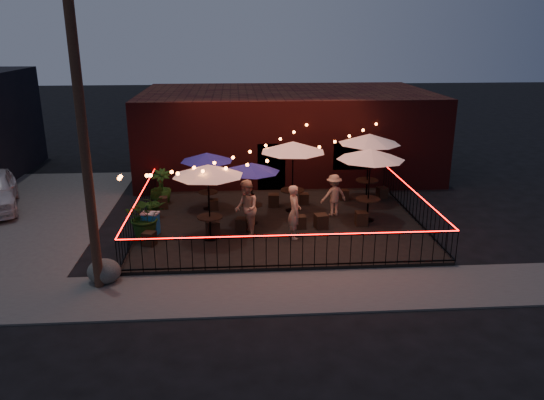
{
  "coord_description": "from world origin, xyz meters",
  "views": [
    {
      "loc": [
        -1.55,
        -16.21,
        6.85
      ],
      "look_at": [
        -0.3,
        1.43,
        1.15
      ],
      "focal_mm": 35.0,
      "sensor_mm": 36.0,
      "label": 1
    }
  ],
  "objects_px": {
    "cafe_table_0": "(208,171)",
    "cafe_table_4": "(371,155)",
    "cafe_table_1": "(207,158)",
    "boulder": "(104,271)",
    "cafe_table_5": "(369,140)",
    "cafe_table_2": "(252,168)",
    "cooler": "(150,223)",
    "utility_pole": "(84,147)",
    "cafe_table_3": "(293,148)"
  },
  "relations": [
    {
      "from": "cafe_table_1",
      "to": "cafe_table_5",
      "type": "xyz_separation_m",
      "value": [
        6.44,
        0.7,
        0.46
      ]
    },
    {
      "from": "cafe_table_3",
      "to": "cafe_table_5",
      "type": "bearing_deg",
      "value": 20.18
    },
    {
      "from": "utility_pole",
      "to": "cafe_table_4",
      "type": "bearing_deg",
      "value": 27.31
    },
    {
      "from": "utility_pole",
      "to": "cooler",
      "type": "xyz_separation_m",
      "value": [
        0.9,
        3.65,
        -3.46
      ]
    },
    {
      "from": "cafe_table_3",
      "to": "cafe_table_5",
      "type": "height_order",
      "value": "cafe_table_5"
    },
    {
      "from": "cafe_table_0",
      "to": "cafe_table_5",
      "type": "xyz_separation_m",
      "value": [
        6.24,
        3.87,
        0.17
      ]
    },
    {
      "from": "cafe_table_4",
      "to": "utility_pole",
      "type": "bearing_deg",
      "value": -152.69
    },
    {
      "from": "cafe_table_5",
      "to": "cafe_table_4",
      "type": "bearing_deg",
      "value": -102.87
    },
    {
      "from": "cafe_table_3",
      "to": "cafe_table_0",
      "type": "bearing_deg",
      "value": -138.54
    },
    {
      "from": "cafe_table_0",
      "to": "cafe_table_2",
      "type": "xyz_separation_m",
      "value": [
        1.45,
        1.46,
        -0.3
      ]
    },
    {
      "from": "cafe_table_4",
      "to": "cooler",
      "type": "bearing_deg",
      "value": -173.98
    },
    {
      "from": "cafe_table_1",
      "to": "cooler",
      "type": "bearing_deg",
      "value": -126.18
    },
    {
      "from": "cafe_table_2",
      "to": "cafe_table_1",
      "type": "bearing_deg",
      "value": 133.96
    },
    {
      "from": "cafe_table_0",
      "to": "cafe_table_4",
      "type": "distance_m",
      "value": 5.87
    },
    {
      "from": "cafe_table_4",
      "to": "cafe_table_5",
      "type": "xyz_separation_m",
      "value": [
        0.55,
        2.43,
        0.06
      ]
    },
    {
      "from": "utility_pole",
      "to": "cooler",
      "type": "distance_m",
      "value": 5.11
    },
    {
      "from": "cafe_table_0",
      "to": "boulder",
      "type": "bearing_deg",
      "value": -136.26
    },
    {
      "from": "utility_pole",
      "to": "cafe_table_2",
      "type": "relative_size",
      "value": 3.53
    },
    {
      "from": "utility_pole",
      "to": "cafe_table_5",
      "type": "xyz_separation_m",
      "value": [
        9.2,
        6.89,
        -1.33
      ]
    },
    {
      "from": "cafe_table_2",
      "to": "cooler",
      "type": "distance_m",
      "value": 3.97
    },
    {
      "from": "cafe_table_1",
      "to": "boulder",
      "type": "distance_m",
      "value": 6.75
    },
    {
      "from": "cafe_table_2",
      "to": "boulder",
      "type": "xyz_separation_m",
      "value": [
        -4.32,
        -4.21,
        -1.84
      ]
    },
    {
      "from": "cooler",
      "to": "utility_pole",
      "type": "bearing_deg",
      "value": -92.68
    },
    {
      "from": "cafe_table_0",
      "to": "cafe_table_2",
      "type": "height_order",
      "value": "cafe_table_0"
    },
    {
      "from": "cooler",
      "to": "boulder",
      "type": "distance_m",
      "value": 3.47
    },
    {
      "from": "utility_pole",
      "to": "cafe_table_0",
      "type": "bearing_deg",
      "value": 45.66
    },
    {
      "from": "utility_pole",
      "to": "cafe_table_3",
      "type": "distance_m",
      "value": 8.4
    },
    {
      "from": "cafe_table_0",
      "to": "cafe_table_4",
      "type": "bearing_deg",
      "value": 14.18
    },
    {
      "from": "utility_pole",
      "to": "cafe_table_1",
      "type": "relative_size",
      "value": 3.17
    },
    {
      "from": "cafe_table_5",
      "to": "boulder",
      "type": "height_order",
      "value": "cafe_table_5"
    },
    {
      "from": "cafe_table_3",
      "to": "cafe_table_1",
      "type": "bearing_deg",
      "value": 171.61
    },
    {
      "from": "utility_pole",
      "to": "cafe_table_2",
      "type": "bearing_deg",
      "value": 45.54
    },
    {
      "from": "utility_pole",
      "to": "cafe_table_4",
      "type": "relative_size",
      "value": 2.93
    },
    {
      "from": "cafe_table_0",
      "to": "boulder",
      "type": "height_order",
      "value": "cafe_table_0"
    },
    {
      "from": "cafe_table_1",
      "to": "cafe_table_3",
      "type": "xyz_separation_m",
      "value": [
        3.24,
        -0.48,
        0.44
      ]
    },
    {
      "from": "cafe_table_1",
      "to": "cafe_table_2",
      "type": "bearing_deg",
      "value": -46.04
    },
    {
      "from": "cafe_table_2",
      "to": "cooler",
      "type": "xyz_separation_m",
      "value": [
        -3.51,
        -0.85,
        -1.66
      ]
    },
    {
      "from": "cafe_table_0",
      "to": "cafe_table_5",
      "type": "height_order",
      "value": "cafe_table_5"
    },
    {
      "from": "cafe_table_0",
      "to": "boulder",
      "type": "relative_size",
      "value": 3.15
    },
    {
      "from": "cafe_table_1",
      "to": "cafe_table_5",
      "type": "bearing_deg",
      "value": 6.18
    },
    {
      "from": "utility_pole",
      "to": "cafe_table_1",
      "type": "distance_m",
      "value": 7.02
    },
    {
      "from": "cafe_table_1",
      "to": "cafe_table_2",
      "type": "height_order",
      "value": "cafe_table_1"
    },
    {
      "from": "cafe_table_0",
      "to": "boulder",
      "type": "xyz_separation_m",
      "value": [
        -2.87,
        -2.75,
        -2.14
      ]
    },
    {
      "from": "cafe_table_0",
      "to": "cooler",
      "type": "height_order",
      "value": "cafe_table_0"
    },
    {
      "from": "cafe_table_3",
      "to": "cafe_table_4",
      "type": "relative_size",
      "value": 1.12
    },
    {
      "from": "cafe_table_3",
      "to": "cooler",
      "type": "xyz_separation_m",
      "value": [
        -5.11,
        -2.07,
        -2.11
      ]
    },
    {
      "from": "boulder",
      "to": "cafe_table_1",
      "type": "bearing_deg",
      "value": 65.65
    },
    {
      "from": "cafe_table_1",
      "to": "cafe_table_4",
      "type": "relative_size",
      "value": 0.92
    },
    {
      "from": "cafe_table_0",
      "to": "cafe_table_3",
      "type": "relative_size",
      "value": 0.94
    },
    {
      "from": "cafe_table_2",
      "to": "cafe_table_3",
      "type": "xyz_separation_m",
      "value": [
        1.6,
        1.23,
        0.45
      ]
    }
  ]
}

